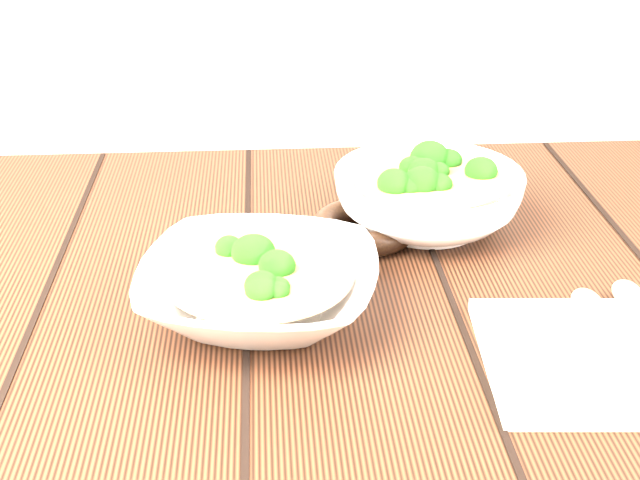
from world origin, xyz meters
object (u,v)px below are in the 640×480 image
(napkin, at_px, (614,358))
(table, at_px, (270,390))
(soup_bowl_front, at_px, (259,287))
(soup_bowl_back, at_px, (428,197))
(trivet, at_px, (364,227))

(napkin, bearing_deg, table, 157.73)
(soup_bowl_front, distance_m, soup_bowl_back, 0.26)
(table, relative_size, soup_bowl_back, 4.48)
(table, distance_m, soup_bowl_front, 0.15)
(soup_bowl_front, xyz_separation_m, napkin, (0.31, -0.11, -0.02))
(soup_bowl_back, relative_size, napkin, 1.19)
(table, distance_m, trivet, 0.21)
(table, relative_size, napkin, 5.34)
(table, distance_m, soup_bowl_back, 0.28)
(soup_bowl_front, height_order, napkin, soup_bowl_front)
(napkin, bearing_deg, trivet, 129.90)
(soup_bowl_back, distance_m, trivet, 0.08)
(soup_bowl_back, height_order, napkin, soup_bowl_back)
(table, xyz_separation_m, napkin, (0.30, -0.15, 0.13))
(table, distance_m, napkin, 0.36)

